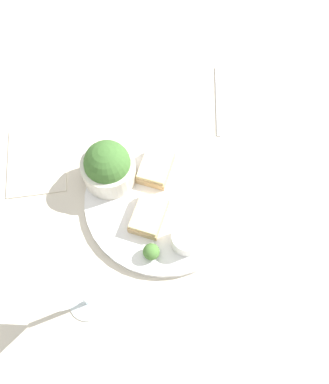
{
  "coord_description": "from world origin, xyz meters",
  "views": [
    {
      "loc": [
        0.3,
        -0.05,
        0.66
      ],
      "look_at": [
        0.0,
        0.0,
        0.03
      ],
      "focal_mm": 35.0,
      "sensor_mm": 36.0,
      "label": 1
    }
  ],
  "objects": [
    {
      "name": "garnish",
      "position": [
        0.11,
        -0.04,
        0.03
      ],
      "size": [
        0.03,
        0.03,
        0.03
      ],
      "color": "#477533",
      "rests_on": "dinner_plate"
    },
    {
      "name": "napkin",
      "position": [
        -0.13,
        -0.24,
        0.0
      ],
      "size": [
        0.16,
        0.12,
        0.01
      ],
      "color": "beige",
      "rests_on": "ground_plane"
    },
    {
      "name": "wine_glass",
      "position": [
        0.17,
        -0.16,
        0.14
      ],
      "size": [
        0.09,
        0.09,
        0.19
      ],
      "color": "silver",
      "rests_on": "ground_plane"
    },
    {
      "name": "salad_bowl",
      "position": [
        -0.06,
        -0.1,
        0.05
      ],
      "size": [
        0.1,
        0.1,
        0.09
      ],
      "color": "silver",
      "rests_on": "dinner_plate"
    },
    {
      "name": "ground_plane",
      "position": [
        0.0,
        0.0,
        0.0
      ],
      "size": [
        4.0,
        4.0,
        0.0
      ],
      "primitive_type": "plane",
      "color": "beige"
    },
    {
      "name": "sauce_ramekin",
      "position": [
        0.1,
        0.02,
        0.03
      ],
      "size": [
        0.05,
        0.05,
        0.04
      ],
      "color": "white",
      "rests_on": "dinner_plate"
    },
    {
      "name": "fork",
      "position": [
        -0.22,
        0.16,
        0.0
      ],
      "size": [
        0.19,
        0.05,
        0.01
      ],
      "color": "silver",
      "rests_on": "ground_plane"
    },
    {
      "name": "dinner_plate",
      "position": [
        0.0,
        0.0,
        0.01
      ],
      "size": [
        0.31,
        0.31,
        0.01
      ],
      "color": "white",
      "rests_on": "ground_plane"
    },
    {
      "name": "cheese_toast_near",
      "position": [
        0.04,
        -0.04,
        0.03
      ],
      "size": [
        0.09,
        0.08,
        0.03
      ],
      "color": "tan",
      "rests_on": "dinner_plate"
    },
    {
      "name": "cheese_toast_far",
      "position": [
        -0.06,
        -0.01,
        0.03
      ],
      "size": [
        0.09,
        0.09,
        0.03
      ],
      "color": "tan",
      "rests_on": "dinner_plate"
    }
  ]
}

